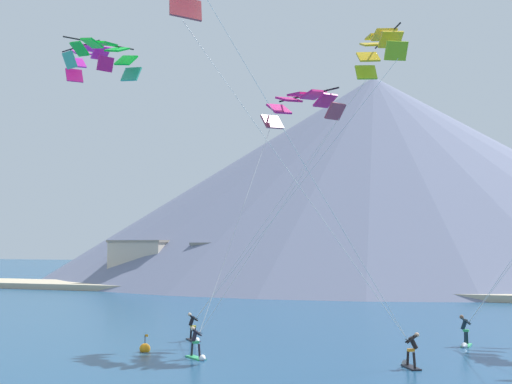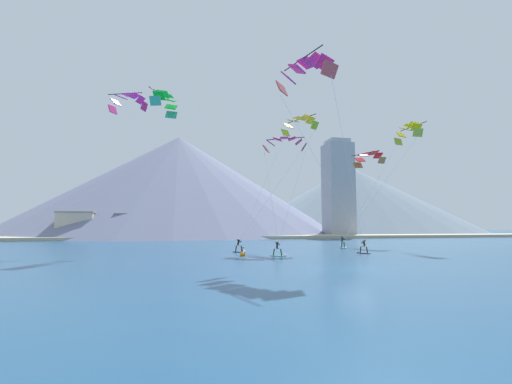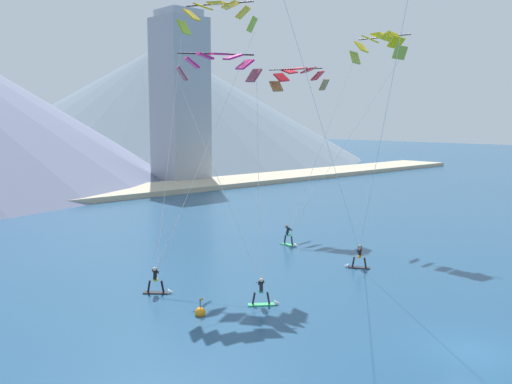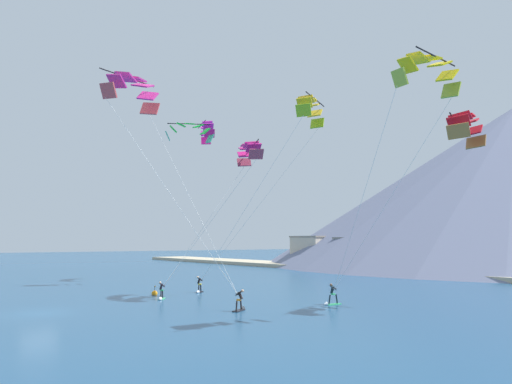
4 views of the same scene
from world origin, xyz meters
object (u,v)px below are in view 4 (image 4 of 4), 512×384
(parafoil_kite_distant_mid_solo, at_px, (465,126))
(parafoil_kite_near_trail, at_px, (427,72))
(kitesurfer_far_left, at_px, (240,304))
(parafoil_kite_distant_high_outer, at_px, (207,130))
(kitesurfer_near_trail, at_px, (331,298))
(parafoil_kite_far_left, at_px, (133,89))
(kitesurfer_near_lead, at_px, (161,294))
(parafoil_kite_mid_center, at_px, (309,109))
(kitesurfer_mid_center, at_px, (199,288))
(race_marker_buoy, at_px, (155,293))
(parafoil_kite_near_lead, at_px, (249,152))
(parafoil_kite_distant_low_drift, at_px, (189,130))

(parafoil_kite_distant_mid_solo, bearing_deg, parafoil_kite_near_trail, -76.43)
(kitesurfer_far_left, xyz_separation_m, parafoil_kite_distant_high_outer, (-27.37, 13.70, 19.92))
(kitesurfer_near_trail, relative_size, parafoil_kite_far_left, 0.10)
(kitesurfer_near_lead, relative_size, kitesurfer_near_trail, 0.93)
(kitesurfer_far_left, bearing_deg, kitesurfer_near_lead, -171.49)
(parafoil_kite_mid_center, distance_m, parafoil_kite_far_left, 16.44)
(kitesurfer_near_lead, relative_size, kitesurfer_far_left, 0.96)
(kitesurfer_far_left, bearing_deg, parafoil_kite_near_trail, 30.97)
(kitesurfer_mid_center, height_order, race_marker_buoy, kitesurfer_mid_center)
(parafoil_kite_near_trail, distance_m, parafoil_kite_far_left, 23.46)
(parafoil_kite_near_lead, bearing_deg, kitesurfer_far_left, -40.07)
(parafoil_kite_near_lead, relative_size, parafoil_kite_distant_mid_solo, 2.20)
(parafoil_kite_near_lead, bearing_deg, race_marker_buoy, -135.78)
(kitesurfer_far_left, bearing_deg, parafoil_kite_far_left, -147.69)
(kitesurfer_far_left, distance_m, race_marker_buoy, 13.54)
(parafoil_kite_distant_low_drift, relative_size, race_marker_buoy, 5.79)
(kitesurfer_mid_center, height_order, parafoil_kite_distant_mid_solo, parafoil_kite_distant_mid_solo)
(parafoil_kite_mid_center, bearing_deg, parafoil_kite_distant_low_drift, -172.15)
(kitesurfer_near_lead, relative_size, parafoil_kite_far_left, 0.09)
(kitesurfer_near_lead, bearing_deg, parafoil_kite_distant_high_outer, 138.92)
(parafoil_kite_distant_low_drift, xyz_separation_m, race_marker_buoy, (8.48, -8.32, -18.48))
(kitesurfer_near_trail, bearing_deg, parafoil_kite_near_trail, -4.57)
(parafoil_kite_near_lead, height_order, parafoil_kite_distant_mid_solo, parafoil_kite_distant_mid_solo)
(kitesurfer_near_trail, height_order, parafoil_kite_distant_low_drift, parafoil_kite_distant_low_drift)
(kitesurfer_near_trail, bearing_deg, kitesurfer_mid_center, -166.16)
(parafoil_kite_distant_high_outer, distance_m, parafoil_kite_distant_low_drift, 8.06)
(kitesurfer_near_lead, bearing_deg, parafoil_kite_mid_center, 61.72)
(kitesurfer_near_trail, height_order, kitesurfer_far_left, kitesurfer_near_trail)
(parafoil_kite_mid_center, bearing_deg, parafoil_kite_distant_high_outer, 172.34)
(parafoil_kite_distant_high_outer, xyz_separation_m, parafoil_kite_distant_mid_solo, (37.20, 0.94, -6.27))
(kitesurfer_near_lead, bearing_deg, parafoil_kite_near_trail, 21.44)
(kitesurfer_mid_center, xyz_separation_m, parafoil_kite_distant_low_drift, (-8.99, 3.75, 18.15))
(kitesurfer_near_trail, height_order, race_marker_buoy, kitesurfer_near_trail)
(parafoil_kite_near_trail, relative_size, parafoil_kite_far_left, 0.91)
(kitesurfer_mid_center, bearing_deg, parafoil_kite_distant_mid_solo, 24.57)
(kitesurfer_near_lead, relative_size, parafoil_kite_near_trail, 0.10)
(race_marker_buoy, bearing_deg, kitesurfer_mid_center, 83.69)
(kitesurfer_mid_center, xyz_separation_m, parafoil_kite_mid_center, (9.53, 6.30, 17.17))
(kitesurfer_mid_center, bearing_deg, parafoil_kite_mid_center, 33.48)
(parafoil_kite_distant_high_outer, distance_m, race_marker_buoy, 28.27)
(kitesurfer_near_trail, relative_size, kitesurfer_far_left, 1.03)
(kitesurfer_mid_center, bearing_deg, parafoil_kite_far_left, -63.31)
(parafoil_kite_distant_high_outer, bearing_deg, parafoil_kite_near_lead, -20.92)
(kitesurfer_far_left, height_order, parafoil_kite_mid_center, parafoil_kite_mid_center)
(kitesurfer_near_lead, height_order, parafoil_kite_far_left, parafoil_kite_far_left)
(kitesurfer_near_lead, xyz_separation_m, parafoil_kite_distant_mid_solo, (19.78, 16.13, 13.69))
(parafoil_kite_far_left, bearing_deg, kitesurfer_near_lead, 113.88)
(parafoil_kite_near_trail, height_order, parafoil_kite_mid_center, parafoil_kite_mid_center)
(kitesurfer_far_left, height_order, parafoil_kite_far_left, parafoil_kite_far_left)
(kitesurfer_near_trail, bearing_deg, parafoil_kite_near_lead, -167.83)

